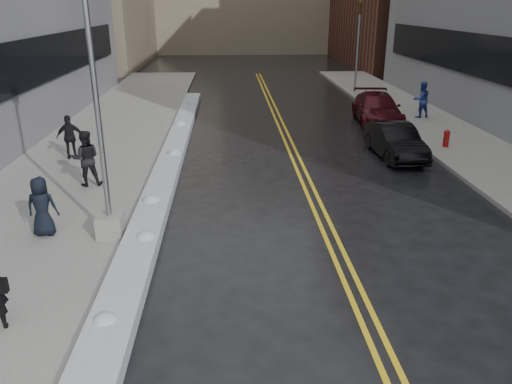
{
  "coord_description": "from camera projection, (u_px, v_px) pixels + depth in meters",
  "views": [
    {
      "loc": [
        -0.17,
        -10.0,
        5.86
      ],
      "look_at": [
        0.5,
        2.0,
        1.3
      ],
      "focal_mm": 35.0,
      "sensor_mm": 36.0,
      "label": 1
    }
  ],
  "objects": [
    {
      "name": "pedestrian_c",
      "position": [
        42.0,
        207.0,
        12.86
      ],
      "size": [
        0.79,
        0.53,
        1.59
      ],
      "primitive_type": "imported",
      "rotation": [
        0.0,
        0.0,
        3.11
      ],
      "color": "black",
      "rests_on": "sidewalk_west"
    },
    {
      "name": "car_maroon",
      "position": [
        377.0,
        109.0,
        25.71
      ],
      "size": [
        2.63,
        5.37,
        1.5
      ],
      "primitive_type": "imported",
      "rotation": [
        0.0,
        0.0,
        -0.1
      ],
      "color": "#3C0910",
      "rests_on": "ground"
    },
    {
      "name": "lane_line_left",
      "position": [
        290.0,
        152.0,
        20.88
      ],
      "size": [
        0.12,
        50.0,
        0.01
      ],
      "primitive_type": "cube",
      "color": "gold",
      "rests_on": "ground"
    },
    {
      "name": "pedestrian_east",
      "position": [
        421.0,
        100.0,
        26.3
      ],
      "size": [
        1.02,
        0.86,
        1.87
      ],
      "primitive_type": "imported",
      "rotation": [
        0.0,
        0.0,
        3.33
      ],
      "color": "navy",
      "rests_on": "sidewalk_east"
    },
    {
      "name": "car_black",
      "position": [
        395.0,
        141.0,
        20.02
      ],
      "size": [
        1.59,
        4.15,
        1.35
      ],
      "primitive_type": "imported",
      "rotation": [
        0.0,
        0.0,
        0.04
      ],
      "color": "black",
      "rests_on": "ground"
    },
    {
      "name": "sidewalk_east",
      "position": [
        468.0,
        148.0,
        21.25
      ],
      "size": [
        4.0,
        50.0,
        0.15
      ],
      "primitive_type": "cube",
      "color": "gray",
      "rests_on": "ground"
    },
    {
      "name": "traffic_signal",
      "position": [
        358.0,
        43.0,
        33.06
      ],
      "size": [
        0.16,
        0.2,
        6.0
      ],
      "color": "gray",
      "rests_on": "sidewalk_east"
    },
    {
      "name": "pedestrian_b",
      "position": [
        86.0,
        158.0,
        16.39
      ],
      "size": [
        1.03,
        0.88,
        1.86
      ],
      "primitive_type": "imported",
      "rotation": [
        0.0,
        0.0,
        3.35
      ],
      "color": "black",
      "rests_on": "sidewalk_west"
    },
    {
      "name": "lane_line_right",
      "position": [
        297.0,
        152.0,
        20.9
      ],
      "size": [
        0.12,
        50.0,
        0.01
      ],
      "primitive_type": "cube",
      "color": "gold",
      "rests_on": "ground"
    },
    {
      "name": "ground",
      "position": [
        239.0,
        276.0,
        11.43
      ],
      "size": [
        160.0,
        160.0,
        0.0
      ],
      "primitive_type": "plane",
      "color": "black",
      "rests_on": "ground"
    },
    {
      "name": "lamppost",
      "position": [
        102.0,
        148.0,
        12.22
      ],
      "size": [
        0.65,
        0.65,
        7.62
      ],
      "color": "gray",
      "rests_on": "sidewalk_west"
    },
    {
      "name": "fire_hydrant",
      "position": [
        446.0,
        138.0,
        21.03
      ],
      "size": [
        0.26,
        0.26,
        0.73
      ],
      "color": "maroon",
      "rests_on": "sidewalk_east"
    },
    {
      "name": "snow_ridge",
      "position": [
        169.0,
        165.0,
        18.71
      ],
      "size": [
        0.9,
        30.0,
        0.34
      ],
      "primitive_type": "cube",
      "color": "silver",
      "rests_on": "ground"
    },
    {
      "name": "sidewalk_west",
      "position": [
        93.0,
        154.0,
        20.44
      ],
      "size": [
        5.5,
        50.0,
        0.15
      ],
      "primitive_type": "cube",
      "color": "gray",
      "rests_on": "ground"
    },
    {
      "name": "pedestrian_d",
      "position": [
        70.0,
        137.0,
        19.29
      ],
      "size": [
        1.07,
        0.61,
        1.71
      ],
      "primitive_type": "imported",
      "rotation": [
        0.0,
        0.0,
        3.34
      ],
      "color": "black",
      "rests_on": "sidewalk_west"
    }
  ]
}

